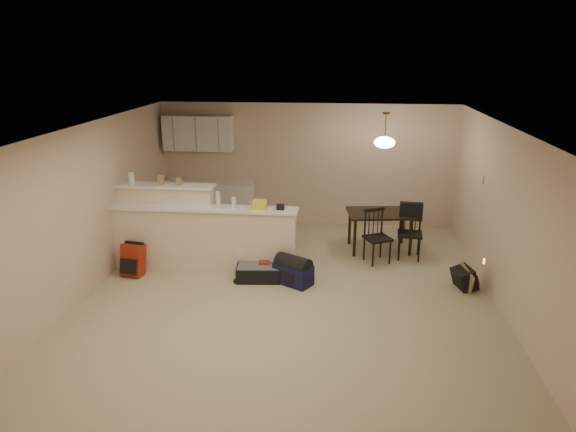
# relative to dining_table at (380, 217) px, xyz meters

# --- Properties ---
(room) EXTENTS (7.00, 7.02, 2.50)m
(room) POSITION_rel_dining_table_xyz_m (-1.43, -2.11, 0.62)
(room) COLOR #BEB492
(room) RESTS_ON ground
(breakfast_bar) EXTENTS (3.08, 0.58, 1.39)m
(breakfast_bar) POSITION_rel_dining_table_xyz_m (-3.19, -1.13, -0.02)
(breakfast_bar) COLOR beige
(breakfast_bar) RESTS_ON ground
(upper_cabinets) EXTENTS (1.40, 0.34, 0.70)m
(upper_cabinets) POSITION_rel_dining_table_xyz_m (-3.63, 1.21, 1.27)
(upper_cabinets) COLOR white
(upper_cabinets) RESTS_ON room
(kitchen_counter) EXTENTS (1.80, 0.60, 0.90)m
(kitchen_counter) POSITION_rel_dining_table_xyz_m (-3.43, 1.08, -0.18)
(kitchen_counter) COLOR white
(kitchen_counter) RESTS_ON ground
(thermostat) EXTENTS (0.02, 0.12, 0.12)m
(thermostat) POSITION_rel_dining_table_xyz_m (1.56, -0.56, 0.87)
(thermostat) COLOR beige
(thermostat) RESTS_ON room
(jar) EXTENTS (0.10, 0.10, 0.20)m
(jar) POSITION_rel_dining_table_xyz_m (-4.18, -0.99, 0.86)
(jar) COLOR silver
(jar) RESTS_ON breakfast_bar
(cereal_box) EXTENTS (0.10, 0.07, 0.16)m
(cereal_box) POSITION_rel_dining_table_xyz_m (-3.67, -0.99, 0.84)
(cereal_box) COLOR #997A4F
(cereal_box) RESTS_ON breakfast_bar
(small_box) EXTENTS (0.08, 0.06, 0.12)m
(small_box) POSITION_rel_dining_table_xyz_m (-3.37, -0.99, 0.82)
(small_box) COLOR #997A4F
(small_box) RESTS_ON breakfast_bar
(bottle_a) EXTENTS (0.07, 0.07, 0.26)m
(bottle_a) POSITION_rel_dining_table_xyz_m (-2.68, -1.21, 0.59)
(bottle_a) COLOR silver
(bottle_a) RESTS_ON breakfast_bar
(bottle_b) EXTENTS (0.06, 0.06, 0.18)m
(bottle_b) POSITION_rel_dining_table_xyz_m (-2.42, -1.21, 0.55)
(bottle_b) COLOR silver
(bottle_b) RESTS_ON breakfast_bar
(bag_lump) EXTENTS (0.22, 0.18, 0.14)m
(bag_lump) POSITION_rel_dining_table_xyz_m (-2.01, -1.21, 0.53)
(bag_lump) COLOR #997A4F
(bag_lump) RESTS_ON breakfast_bar
(pouch) EXTENTS (0.12, 0.10, 0.08)m
(pouch) POSITION_rel_dining_table_xyz_m (-1.67, -1.21, 0.50)
(pouch) COLOR #997A4F
(pouch) RESTS_ON breakfast_bar
(dining_table) EXTENTS (1.24, 0.91, 0.72)m
(dining_table) POSITION_rel_dining_table_xyz_m (0.00, 0.00, 0.00)
(dining_table) COLOR black
(dining_table) RESTS_ON ground
(pendant_lamp) EXTENTS (0.36, 0.36, 0.62)m
(pendant_lamp) POSITION_rel_dining_table_xyz_m (0.00, 0.00, 1.36)
(pendant_lamp) COLOR brown
(pendant_lamp) RESTS_ON room
(dining_chair_near) EXTENTS (0.54, 0.53, 0.93)m
(dining_chair_near) POSITION_rel_dining_table_xyz_m (-0.07, -0.59, -0.17)
(dining_chair_near) COLOR black
(dining_chair_near) RESTS_ON ground
(dining_chair_far) EXTENTS (0.45, 0.43, 0.95)m
(dining_chair_far) POSITION_rel_dining_table_xyz_m (0.50, -0.35, -0.16)
(dining_chair_far) COLOR black
(dining_chair_far) RESTS_ON ground
(suitcase) EXTENTS (0.72, 0.51, 0.23)m
(suitcase) POSITION_rel_dining_table_xyz_m (-1.99, -1.50, -0.52)
(suitcase) COLOR black
(suitcase) RESTS_ON ground
(red_backpack) EXTENTS (0.38, 0.28, 0.52)m
(red_backpack) POSITION_rel_dining_table_xyz_m (-4.04, -1.54, -0.37)
(red_backpack) COLOR #A82913
(red_backpack) RESTS_ON ground
(navy_duffel) EXTENTS (0.67, 0.58, 0.32)m
(navy_duffel) POSITION_rel_dining_table_xyz_m (-1.43, -1.61, -0.47)
(navy_duffel) COLOR #12153A
(navy_duffel) RESTS_ON ground
(black_daypack) EXTENTS (0.34, 0.41, 0.32)m
(black_daypack) POSITION_rel_dining_table_xyz_m (1.20, -1.50, -0.47)
(black_daypack) COLOR black
(black_daypack) RESTS_ON ground
(cardboard_sheet) EXTENTS (0.13, 0.44, 0.34)m
(cardboard_sheet) POSITION_rel_dining_table_xyz_m (1.21, -1.54, -0.46)
(cardboard_sheet) COLOR #997A4F
(cardboard_sheet) RESTS_ON ground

